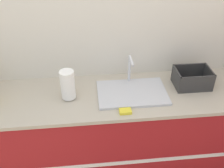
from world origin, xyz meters
TOP-DOWN VIEW (x-y plane):
  - wall_back at (0.00, 0.64)m, footprint 4.87×0.06m
  - counter_cabinet at (0.00, 0.30)m, footprint 2.49×0.63m
  - sink at (0.28, 0.30)m, footprint 0.56×0.38m
  - paper_towel_roll at (-0.23, 0.29)m, footprint 0.11×0.11m
  - dish_rack at (0.80, 0.36)m, footprint 0.29×0.21m
  - sponge at (0.19, 0.07)m, footprint 0.09×0.06m

SIDE VIEW (x-z plane):
  - counter_cabinet at x=0.00m, z-range 0.00..0.94m
  - sponge at x=0.19m, z-range 0.94..0.96m
  - sink at x=0.28m, z-range 0.82..1.09m
  - dish_rack at x=0.80m, z-range 0.92..1.08m
  - paper_towel_roll at x=-0.23m, z-range 0.94..1.19m
  - wall_back at x=0.00m, z-range 0.00..2.60m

